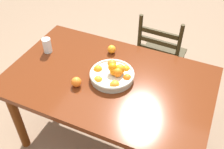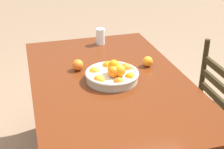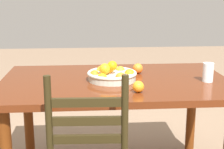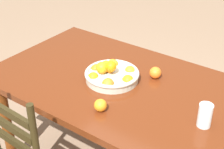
% 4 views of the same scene
% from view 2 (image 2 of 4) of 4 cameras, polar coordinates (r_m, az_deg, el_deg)
% --- Properties ---
extents(dining_table, '(1.58, 0.99, 0.77)m').
position_cam_2_polar(dining_table, '(2.12, -0.48, -3.13)').
color(dining_table, '#59240F').
rests_on(dining_table, ground).
extents(fruit_bowl, '(0.34, 0.34, 0.14)m').
position_cam_2_polar(fruit_bowl, '(2.03, 0.08, -0.01)').
color(fruit_bowl, beige).
rests_on(fruit_bowl, dining_table).
extents(orange_loose_0, '(0.08, 0.08, 0.08)m').
position_cam_2_polar(orange_loose_0, '(2.18, -6.08, 1.69)').
color(orange_loose_0, orange).
rests_on(orange_loose_0, dining_table).
extents(orange_loose_1, '(0.07, 0.07, 0.07)m').
position_cam_2_polar(orange_loose_1, '(2.24, 6.34, 2.32)').
color(orange_loose_1, orange).
rests_on(orange_loose_1, dining_table).
extents(drinking_glass, '(0.07, 0.07, 0.13)m').
position_cam_2_polar(drinking_glass, '(2.62, -2.06, 6.77)').
color(drinking_glass, silver).
rests_on(drinking_glass, dining_table).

